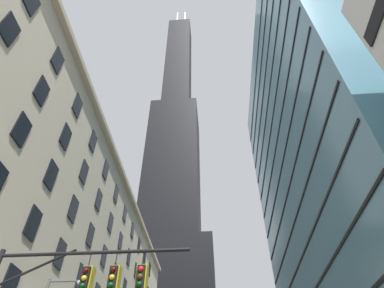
# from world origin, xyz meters

# --- Properties ---
(station_building) EXTENTS (17.33, 68.32, 29.23)m
(station_building) POSITION_xyz_m (-19.33, 28.16, 14.60)
(station_building) COLOR #BCAF93
(station_building) RESTS_ON ground
(dark_skyscraper) EXTENTS (29.01, 29.01, 219.92)m
(dark_skyscraper) POSITION_xyz_m (-13.52, 93.41, 65.78)
(dark_skyscraper) COLOR black
(dark_skyscraper) RESTS_ON ground
(glass_office_midrise) EXTENTS (17.17, 40.78, 57.72)m
(glass_office_midrise) POSITION_xyz_m (19.53, 28.10, 28.86)
(glass_office_midrise) COLOR teal
(glass_office_midrise) RESTS_ON ground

